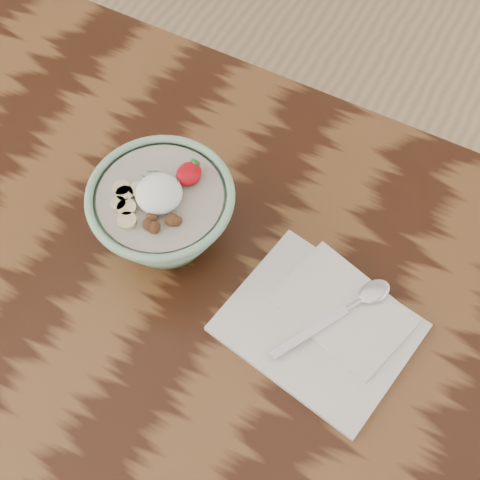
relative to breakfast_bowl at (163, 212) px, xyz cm
name	(u,v)px	position (x,y,z in cm)	size (l,w,h in cm)	color
table	(196,329)	(8.79, -7.98, -16.30)	(160.00, 90.00, 75.00)	black
breakfast_bowl	(163,212)	(0.00, 0.00, 0.00)	(20.57, 20.57, 14.10)	#85B38D
napkin	(323,323)	(26.58, -2.11, -6.36)	(27.88, 24.29, 1.52)	silver
spoon	(358,302)	(29.64, 2.56, -5.04)	(11.82, 18.52, 1.05)	silver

